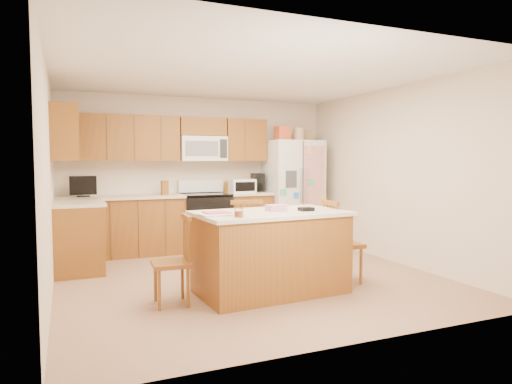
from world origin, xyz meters
name	(u,v)px	position (x,y,z in m)	size (l,w,h in m)	color
ground	(249,277)	(0.00, 0.00, 0.00)	(4.50, 4.50, 0.00)	#815F49
room_shell	(249,162)	(0.00, 0.00, 1.44)	(4.60, 4.60, 2.52)	beige
cabinetry	(145,196)	(-0.98, 1.79, 0.91)	(3.36, 1.56, 2.15)	#94621D
stove	(205,221)	(0.00, 1.94, 0.47)	(0.76, 0.65, 1.13)	black
refrigerator	(293,191)	(1.57, 1.87, 0.92)	(0.90, 0.79, 2.04)	white
island	(271,252)	(-0.02, -0.69, 0.46)	(1.71, 1.07, 0.99)	#94621D
windsor_chair_left	(173,262)	(-1.10, -0.70, 0.43)	(0.40, 0.41, 0.91)	#94621D
windsor_chair_back	(245,240)	(-0.04, 0.05, 0.46)	(0.49, 0.47, 0.98)	#94621D
windsor_chair_right	(341,244)	(0.93, -0.63, 0.47)	(0.44, 0.45, 0.98)	#94621D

